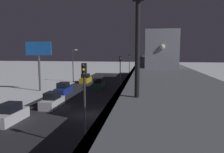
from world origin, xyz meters
TOP-DOWN VIEW (x-y plane):
  - ground_plane at (0.00, 0.00)m, footprint 240.00×240.00m
  - avenue_asphalt at (4.36, 0.00)m, footprint 11.00×91.83m
  - elevated_railway at (-7.37, 0.00)m, footprint 5.00×91.83m
  - subway_train at (-7.47, -13.90)m, footprint 2.94×36.87m
  - rail_signal at (-5.78, 16.17)m, footprint 0.36×0.41m
  - sedan_white at (5.76, -2.50)m, footprint 1.80×4.27m
  - sedan_yellow at (7.56, -24.66)m, footprint 1.80×4.63m
  - sedan_blue at (7.56, -10.87)m, footprint 1.80×4.40m
  - sedan_white_2 at (7.56, 3.67)m, footprint 1.80×4.39m
  - sedan_green_2 at (2.96, -17.46)m, footprint 1.80×4.04m
  - traffic_light_near at (-1.74, 8.41)m, footprint 0.32×0.44m
  - traffic_light_mid at (-1.74, -14.26)m, footprint 0.32×0.44m
  - traffic_light_far at (-1.74, -36.92)m, footprint 0.32×0.44m
  - commercial_billboard at (12.87, -13.00)m, footprint 4.80×0.36m
  - street_lamp_far at (10.43, -25.00)m, footprint 1.35×0.44m

SIDE VIEW (x-z plane):
  - ground_plane at x=0.00m, z-range 0.00..0.00m
  - avenue_asphalt at x=4.36m, z-range 0.00..0.01m
  - sedan_blue at x=7.56m, z-range -0.19..1.78m
  - sedan_white_2 at x=7.56m, z-range -0.19..1.78m
  - sedan_white at x=5.76m, z-range -0.19..1.78m
  - sedan_yellow at x=7.56m, z-range -0.19..1.78m
  - sedan_green_2 at x=2.96m, z-range -0.19..1.78m
  - traffic_light_near at x=-1.74m, z-range 1.00..7.40m
  - traffic_light_mid at x=-1.74m, z-range 1.00..7.40m
  - traffic_light_far at x=-1.74m, z-range 1.00..7.40m
  - street_lamp_far at x=10.43m, z-range 0.99..8.64m
  - elevated_railway at x=-7.37m, z-range 2.09..7.84m
  - commercial_billboard at x=12.87m, z-range 2.38..11.28m
  - subway_train at x=-7.47m, z-range 5.82..9.22m
  - rail_signal at x=-5.78m, z-range 6.47..10.47m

